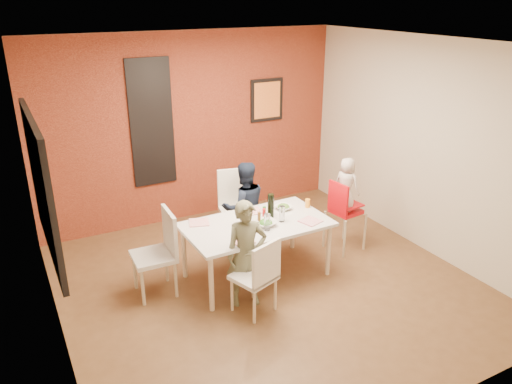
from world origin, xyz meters
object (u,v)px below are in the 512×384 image
child_near (247,254)px  wine_bottle (271,206)px  dining_table (257,228)px  chair_far (237,203)px  chair_near (259,274)px  high_chair (344,209)px  paper_towel_roll (245,215)px  toddler (347,184)px  chair_left (161,248)px  child_far (244,207)px

child_near → wine_bottle: (0.58, 0.52, 0.24)m
dining_table → chair_far: 0.92m
chair_far → wine_bottle: (0.04, -0.83, 0.27)m
dining_table → chair_near: bearing=-116.1°
high_chair → chair_far: bearing=45.4°
chair_near → paper_towel_roll: 0.77m
high_chair → toddler: toddler is taller
chair_far → wine_bottle: bearing=-75.2°
chair_far → toddler: size_ratio=1.46×
chair_left → toddler: size_ratio=1.40×
chair_near → child_near: child_near is taller
dining_table → chair_near: (-0.33, -0.68, -0.15)m
chair_near → toddler: 1.87m
dining_table → toddler: toddler is taller
paper_towel_roll → chair_left: bearing=166.9°
chair_near → child_far: bearing=-129.6°
dining_table → toddler: bearing=3.0°
dining_table → wine_bottle: size_ratio=5.80×
chair_near → chair_far: size_ratio=0.85×
dining_table → child_near: 0.57m
child_near → toddler: (1.68, 0.52, 0.31)m
chair_near → child_near: 0.26m
paper_towel_roll → wine_bottle: bearing=12.0°
high_chair → child_far: (-1.13, 0.58, 0.03)m
chair_near → chair_left: chair_left is taller
toddler → wine_bottle: (-1.10, 0.00, -0.07)m
chair_left → wine_bottle: 1.36m
chair_near → high_chair: bearing=-174.5°
wine_bottle → child_near: bearing=-138.6°
wine_bottle → paper_towel_roll: wine_bottle is taller
chair_near → paper_towel_roll: (0.18, 0.67, 0.35)m
high_chair → child_far: child_far is taller
toddler → paper_towel_roll: toddler is taller
dining_table → paper_towel_roll: paper_towel_roll is taller
dining_table → paper_towel_roll: (-0.15, -0.01, 0.20)m
child_near → wine_bottle: child_near is taller
dining_table → child_far: 0.67m
chair_left → chair_far: bearing=120.6°
chair_near → child_near: bearing=-102.8°
chair_near → high_chair: 1.80m
chair_left → child_far: size_ratio=0.80×
dining_table → paper_towel_roll: size_ratio=6.27×
paper_towel_roll → child_far: bearing=64.0°
child_near → chair_near: bearing=-67.4°
chair_far → chair_left: 1.45m
dining_table → chair_far: size_ratio=1.66×
chair_left → child_far: bearing=111.6°
toddler → wine_bottle: toddler is taller
chair_near → toddler: toddler is taller
chair_left → child_near: child_near is taller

